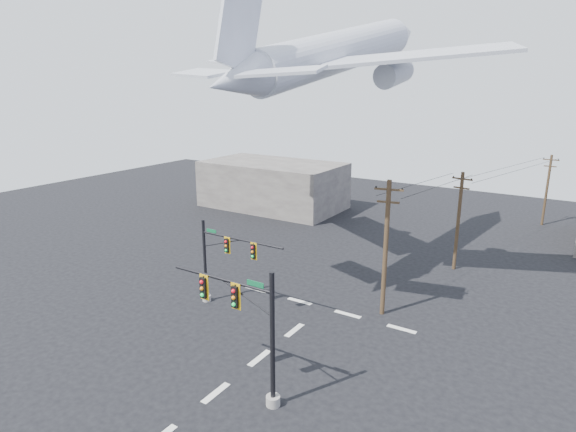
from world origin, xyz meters
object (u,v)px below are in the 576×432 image
Objects in this scene: signal_mast_near at (250,330)px; utility_pole_a at (386,246)px; utility_pole_b at (458,220)px; utility_pole_c at (547,189)px; airliner at (337,53)px; signal_mast_far at (221,262)px.

utility_pole_a reaches higher than signal_mast_near.
utility_pole_b is 1.06× the size of utility_pole_c.
signal_mast_near is 23.79m from airliner.
airliner is (-9.18, -5.86, 13.65)m from utility_pole_b.
utility_pole_b is at bearing -53.40° from airliner.
utility_pole_b is at bearing 67.81° from utility_pole_a.
utility_pole_c is at bearing 65.14° from utility_pole_a.
utility_pole_a is at bearing 26.19° from signal_mast_far.
utility_pole_b is (2.15, 11.58, -0.53)m from utility_pole_a.
utility_pole_b is 17.46m from airliner.
airliner is (-4.79, 18.39, 14.32)m from signal_mast_near.
signal_mast_near is 12.92m from utility_pole_a.
signal_mast_near is at bearing -98.49° from utility_pole_c.
airliner reaches higher than utility_pole_c.
signal_mast_near is 0.25× the size of airliner.
utility_pole_b reaches higher than signal_mast_far.
signal_mast_near is at bearing -161.37° from airliner.
utility_pole_b is (4.39, 24.25, 0.67)m from signal_mast_near.
signal_mast_near reaches higher than signal_mast_far.
airliner reaches higher than utility_pole_a.
utility_pole_c is (9.57, 43.96, 0.40)m from signal_mast_near.
signal_mast_near is 0.84× the size of utility_pole_b.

